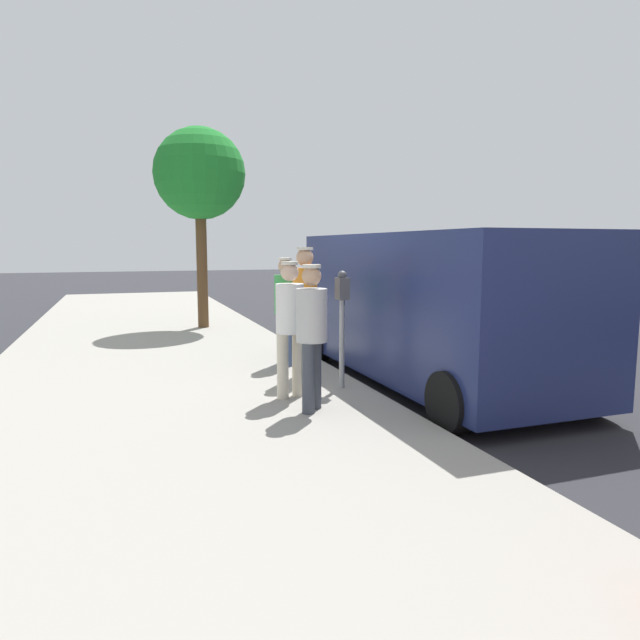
% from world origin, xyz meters
% --- Properties ---
extents(ground_plane, '(80.00, 80.00, 0.00)m').
position_xyz_m(ground_plane, '(0.00, 0.00, 0.00)').
color(ground_plane, '#2D2D33').
extents(sidewalk_slab, '(5.00, 32.00, 0.15)m').
position_xyz_m(sidewalk_slab, '(3.50, 0.00, 0.07)').
color(sidewalk_slab, '#9E998E').
rests_on(sidewalk_slab, ground).
extents(parking_meter_near, '(0.14, 0.18, 1.52)m').
position_xyz_m(parking_meter_near, '(1.35, 0.80, 1.18)').
color(parking_meter_near, gray).
rests_on(parking_meter_near, sidewalk_slab).
extents(pedestrian_in_gray, '(0.34, 0.34, 1.63)m').
position_xyz_m(pedestrian_in_gray, '(2.05, 1.67, 1.08)').
color(pedestrian_in_gray, '#383D47').
rests_on(pedestrian_in_gray, sidewalk_slab).
extents(pedestrian_in_orange, '(0.34, 0.34, 1.82)m').
position_xyz_m(pedestrian_in_orange, '(1.63, 0.11, 1.20)').
color(pedestrian_in_orange, beige).
rests_on(pedestrian_in_orange, sidewalk_slab).
extents(pedestrian_in_white, '(0.35, 0.34, 1.65)m').
position_xyz_m(pedestrian_in_white, '(2.12, 1.04, 1.09)').
color(pedestrian_in_white, beige).
rests_on(pedestrian_in_white, sidewalk_slab).
extents(pedestrian_in_green, '(0.34, 0.36, 1.66)m').
position_xyz_m(pedestrian_in_green, '(1.64, -0.84, 1.10)').
color(pedestrian_in_green, '#4C608C').
rests_on(pedestrian_in_green, sidewalk_slab).
extents(parked_van, '(2.15, 5.21, 2.15)m').
position_xyz_m(parked_van, '(-0.15, 0.44, 1.15)').
color(parked_van, navy).
rests_on(parked_van, ground).
extents(street_tree, '(2.01, 2.01, 4.42)m').
position_xyz_m(street_tree, '(2.28, -5.44, 3.53)').
color(street_tree, brown).
rests_on(street_tree, sidewalk_slab).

